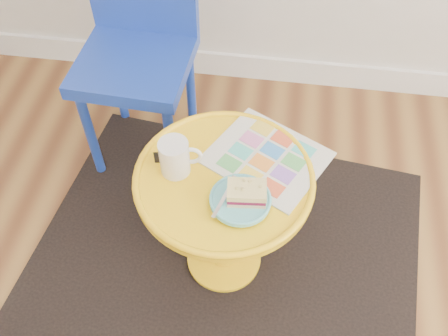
# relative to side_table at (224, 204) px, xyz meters

# --- Properties ---
(rug) EXTENTS (1.42, 1.25, 0.01)m
(rug) POSITION_rel_side_table_xyz_m (0.00, 0.00, -0.34)
(rug) COLOR black
(rug) RESTS_ON ground
(side_table) EXTENTS (0.50, 0.50, 0.47)m
(side_table) POSITION_rel_side_table_xyz_m (0.00, 0.00, 0.00)
(side_table) COLOR yellow
(side_table) RESTS_ON ground
(chair) EXTENTS (0.40, 0.40, 0.86)m
(chair) POSITION_rel_side_table_xyz_m (-0.37, 0.53, 0.15)
(chair) COLOR #1A38A9
(chair) RESTS_ON ground
(newspaper) EXTENTS (0.39, 0.37, 0.01)m
(newspaper) POSITION_rel_side_table_xyz_m (0.11, 0.08, 0.14)
(newspaper) COLOR silver
(newspaper) RESTS_ON side_table
(mug) EXTENTS (0.12, 0.08, 0.11)m
(mug) POSITION_rel_side_table_xyz_m (-0.13, 0.01, 0.19)
(mug) COLOR white
(mug) RESTS_ON side_table
(plate) EXTENTS (0.16, 0.16, 0.02)m
(plate) POSITION_rel_side_table_xyz_m (0.05, -0.08, 0.15)
(plate) COLOR #5EBFC8
(plate) RESTS_ON newspaper
(cake_slice) EXTENTS (0.11, 0.08, 0.04)m
(cake_slice) POSITION_rel_side_table_xyz_m (0.07, -0.08, 0.18)
(cake_slice) COLOR #D3BC8C
(cake_slice) RESTS_ON plate
(fork) EXTENTS (0.06, 0.14, 0.00)m
(fork) POSITION_rel_side_table_xyz_m (0.02, -0.08, 0.16)
(fork) COLOR silver
(fork) RESTS_ON plate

